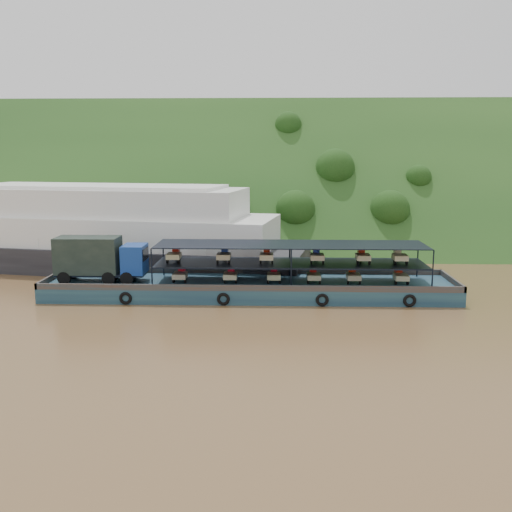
{
  "coord_description": "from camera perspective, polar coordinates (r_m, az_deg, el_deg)",
  "views": [
    {
      "loc": [
        -0.36,
        -46.72,
        12.3
      ],
      "look_at": [
        -2.0,
        3.0,
        3.2
      ],
      "focal_mm": 40.0,
      "sensor_mm": 36.0,
      "label": 1
    }
  ],
  "objects": [
    {
      "name": "passenger_ferry",
      "position": [
        63.3,
        -15.22,
        2.33
      ],
      "size": [
        45.11,
        18.54,
        8.88
      ],
      "rotation": [
        0.0,
        0.0,
        -0.18
      ],
      "color": "black",
      "rests_on": "ground"
    },
    {
      "name": "ground",
      "position": [
        48.31,
        2.26,
        -4.39
      ],
      "size": [
        160.0,
        160.0,
        0.0
      ],
      "primitive_type": "plane",
      "color": "brown",
      "rests_on": "ground"
    },
    {
      "name": "cargo_barge",
      "position": [
        49.56,
        -2.63,
        -2.48
      ],
      "size": [
        35.0,
        7.18,
        5.1
      ],
      "color": "#132A43",
      "rests_on": "ground"
    },
    {
      "name": "hillside",
      "position": [
        83.63,
        2.12,
        1.9
      ],
      "size": [
        140.0,
        39.6,
        39.6
      ],
      "primitive_type": "cube",
      "rotation": [
        0.79,
        0.0,
        0.0
      ],
      "color": "#183B15",
      "rests_on": "ground"
    }
  ]
}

